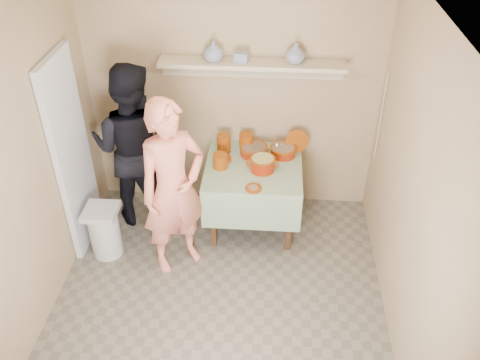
# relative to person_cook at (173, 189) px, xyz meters

# --- Properties ---
(ground) EXTENTS (3.50, 3.50, 0.00)m
(ground) POSITION_rel_person_cook_xyz_m (0.45, -0.66, -0.89)
(ground) COLOR #6C6354
(ground) RESTS_ON ground
(tile_panel) EXTENTS (0.06, 0.70, 2.00)m
(tile_panel) POSITION_rel_person_cook_xyz_m (-1.01, 0.29, 0.11)
(tile_panel) COLOR silver
(tile_panel) RESTS_ON ground
(plate_stack_a) EXTENTS (0.14, 0.14, 0.19)m
(plate_stack_a) POSITION_rel_person_cook_xyz_m (0.37, 0.87, -0.03)
(plate_stack_a) COLOR #7A330B
(plate_stack_a) RESTS_ON serving_table
(plate_stack_b) EXTENTS (0.15, 0.15, 0.18)m
(plate_stack_b) POSITION_rel_person_cook_xyz_m (0.61, 0.92, -0.03)
(plate_stack_b) COLOR #7A330B
(plate_stack_b) RESTS_ON serving_table
(bowl_stack) EXTENTS (0.15, 0.15, 0.15)m
(bowl_stack) POSITION_rel_person_cook_xyz_m (0.37, 0.56, -0.05)
(bowl_stack) COLOR #7A330B
(bowl_stack) RESTS_ON serving_table
(empty_bowl) EXTENTS (0.16, 0.16, 0.05)m
(empty_bowl) POSITION_rel_person_cook_xyz_m (0.39, 0.67, -0.10)
(empty_bowl) COLOR #7A330B
(empty_bowl) RESTS_ON serving_table
(propped_lid) EXTENTS (0.26, 0.13, 0.24)m
(propped_lid) POSITION_rel_person_cook_xyz_m (1.13, 0.92, -0.00)
(propped_lid) COLOR #7A330B
(propped_lid) RESTS_ON serving_table
(vase_right) EXTENTS (0.23, 0.23, 0.20)m
(vase_right) POSITION_rel_person_cook_xyz_m (1.06, 0.97, 0.93)
(vase_right) COLOR navy
(vase_right) RESTS_ON wall_shelf
(vase_left) EXTENTS (0.25, 0.25, 0.20)m
(vase_left) POSITION_rel_person_cook_xyz_m (0.28, 0.96, 0.94)
(vase_left) COLOR navy
(vase_left) RESTS_ON wall_shelf
(ceramic_box) EXTENTS (0.15, 0.12, 0.09)m
(ceramic_box) POSITION_rel_person_cook_xyz_m (0.55, 0.96, 0.88)
(ceramic_box) COLOR navy
(ceramic_box) RESTS_ON wall_shelf
(person_cook) EXTENTS (0.77, 0.73, 1.77)m
(person_cook) POSITION_rel_person_cook_xyz_m (0.00, 0.00, 0.00)
(person_cook) COLOR #EE7F66
(person_cook) RESTS_ON ground
(person_helper) EXTENTS (0.93, 0.75, 1.79)m
(person_helper) POSITION_rel_person_cook_xyz_m (-0.53, 0.67, 0.01)
(person_helper) COLOR black
(person_helper) RESTS_ON ground
(room_shell) EXTENTS (3.04, 3.54, 2.62)m
(room_shell) POSITION_rel_person_cook_xyz_m (0.45, -0.66, 0.73)
(room_shell) COLOR tan
(room_shell) RESTS_ON ground
(serving_table) EXTENTS (0.97, 0.97, 0.76)m
(serving_table) POSITION_rel_person_cook_xyz_m (0.70, 0.62, -0.24)
(serving_table) COLOR #4C2D16
(serving_table) RESTS_ON ground
(cazuela_meat_a) EXTENTS (0.30, 0.30, 0.10)m
(cazuela_meat_a) POSITION_rel_person_cook_xyz_m (0.69, 0.82, -0.07)
(cazuela_meat_a) COLOR #711404
(cazuela_meat_a) RESTS_ON serving_table
(cazuela_meat_b) EXTENTS (0.28, 0.28, 0.10)m
(cazuela_meat_b) POSITION_rel_person_cook_xyz_m (0.99, 0.83, -0.07)
(cazuela_meat_b) COLOR #711404
(cazuela_meat_b) RESTS_ON serving_table
(ladle) EXTENTS (0.08, 0.26, 0.19)m
(ladle) POSITION_rel_person_cook_xyz_m (0.93, 0.84, -0.01)
(ladle) COLOR silver
(ladle) RESTS_ON cazuela_meat_b
(cazuela_rice) EXTENTS (0.33, 0.25, 0.14)m
(cazuela_rice) POSITION_rel_person_cook_xyz_m (0.79, 0.54, -0.04)
(cazuela_rice) COLOR #711404
(cazuela_rice) RESTS_ON serving_table
(front_plate) EXTENTS (0.16, 0.16, 0.03)m
(front_plate) POSITION_rel_person_cook_xyz_m (0.72, 0.22, -0.11)
(front_plate) COLOR #7A330B
(front_plate) RESTS_ON serving_table
(wall_shelf) EXTENTS (1.80, 0.25, 0.21)m
(wall_shelf) POSITION_rel_person_cook_xyz_m (0.65, 0.99, 0.79)
(wall_shelf) COLOR #C4B291
(wall_shelf) RESTS_ON room_shell
(trash_bin) EXTENTS (0.32, 0.32, 0.56)m
(trash_bin) POSITION_rel_person_cook_xyz_m (-0.75, 0.06, -0.60)
(trash_bin) COLOR silver
(trash_bin) RESTS_ON ground
(electrical_cord) EXTENTS (0.01, 0.05, 0.90)m
(electrical_cord) POSITION_rel_person_cook_xyz_m (1.92, 0.82, 0.36)
(electrical_cord) COLOR silver
(electrical_cord) RESTS_ON wall_shelf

